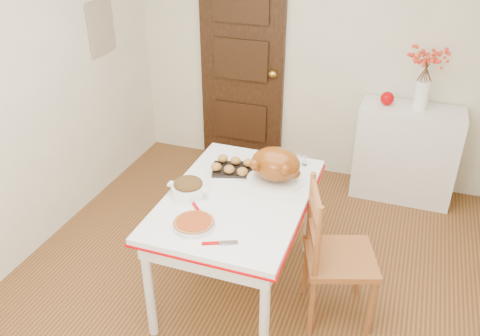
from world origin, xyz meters
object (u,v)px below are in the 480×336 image
at_px(sideboard, 405,153).
at_px(chair_oak, 341,255).
at_px(pumpkin_pie, 194,223).
at_px(turkey_platter, 275,166).
at_px(kitchen_table, 238,244).

distance_m(sideboard, chair_oak, 1.74).
xyz_separation_m(chair_oak, pumpkin_pie, (-0.84, -0.40, 0.33)).
bearing_deg(pumpkin_pie, turkey_platter, 64.67).
height_order(sideboard, pumpkin_pie, sideboard).
xyz_separation_m(sideboard, chair_oak, (-0.30, -1.71, 0.06)).
bearing_deg(pumpkin_pie, kitchen_table, 72.62).
relative_size(sideboard, turkey_platter, 2.24).
bearing_deg(chair_oak, kitchen_table, 70.53).
relative_size(sideboard, chair_oak, 0.89).
distance_m(kitchen_table, pumpkin_pie, 0.60).
bearing_deg(turkey_platter, pumpkin_pie, -117.39).
distance_m(chair_oak, pumpkin_pie, 0.99).
relative_size(chair_oak, pumpkin_pie, 4.01).
xyz_separation_m(sideboard, pumpkin_pie, (-1.14, -2.11, 0.38)).
relative_size(kitchen_table, turkey_platter, 3.39).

